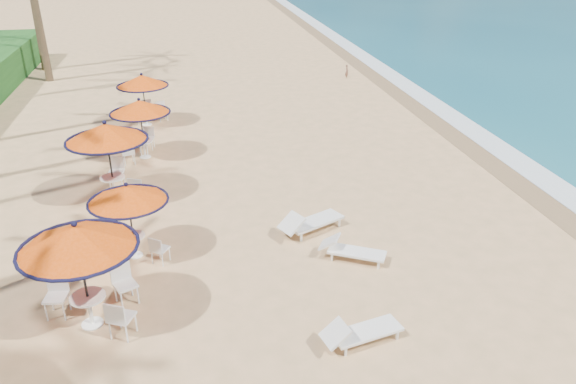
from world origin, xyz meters
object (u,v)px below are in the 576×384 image
object	(u,v)px
station_2	(109,139)
station_4	(144,87)
lounger_far	(309,222)
station_0	(81,250)
lounger_near	(359,332)
station_1	(128,203)
lounger_mid	(350,250)
station_3	(139,114)

from	to	relation	value
station_2	station_4	size ratio (longest dim) A/B	1.14
lounger_far	station_0	bearing A→B (deg)	-177.24
station_2	lounger_near	xyz separation A→B (m)	(5.70, -8.29, -1.75)
station_1	lounger_far	distance (m)	5.11
lounger_mid	station_2	bearing A→B (deg)	170.98
station_2	station_3	world-z (taller)	station_2
station_2	lounger_far	xyz separation A→B (m)	(5.71, -3.39, -1.71)
station_3	lounger_mid	size ratio (longest dim) A/B	1.30
station_2	lounger_mid	size ratio (longest dim) A/B	1.48
station_1	lounger_near	distance (m)	6.78
station_0	lounger_mid	size ratio (longest dim) A/B	1.45
station_3	lounger_near	world-z (taller)	station_3
station_4	lounger_near	world-z (taller)	station_4
station_4	lounger_far	distance (m)	12.15
station_1	station_3	xyz separation A→B (m)	(-0.04, 7.34, 0.13)
station_4	lounger_far	bearing A→B (deg)	-65.52
lounger_near	station_3	bearing A→B (deg)	99.65
station_0	station_2	xyz separation A→B (m)	(-0.05, 6.54, 0.12)
station_3	station_4	xyz separation A→B (m)	(-0.02, 4.05, -0.01)
station_3	lounger_near	bearing A→B (deg)	-67.25
station_2	station_3	size ratio (longest dim) A/B	1.14
station_1	station_3	bearing A→B (deg)	90.31
station_3	station_2	bearing A→B (deg)	-101.75
station_3	station_1	bearing A→B (deg)	-89.69
station_3	lounger_near	size ratio (longest dim) A/B	1.26
station_2	lounger_mid	distance (m)	8.37
station_0	station_2	distance (m)	6.54
station_0	lounger_mid	distance (m)	6.79
station_3	lounger_mid	xyz separation A→B (m)	(5.72, -8.57, -1.43)
station_0	lounger_far	xyz separation A→B (m)	(5.67, 3.15, -1.59)
station_0	station_2	world-z (taller)	station_2
station_2	lounger_mid	xyz separation A→B (m)	(6.46, -5.03, -1.75)
station_1	station_4	xyz separation A→B (m)	(-0.06, 11.39, 0.13)
station_2	lounger_near	world-z (taller)	station_2
station_0	lounger_near	world-z (taller)	station_0
station_1	station_2	size ratio (longest dim) A/B	0.81
station_2	station_4	xyz separation A→B (m)	(0.71, 7.59, -0.32)
station_2	station_4	world-z (taller)	station_2
lounger_near	lounger_mid	size ratio (longest dim) A/B	1.04
station_0	lounger_near	bearing A→B (deg)	-17.20
station_1	station_3	distance (m)	7.34
station_0	lounger_far	distance (m)	6.67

